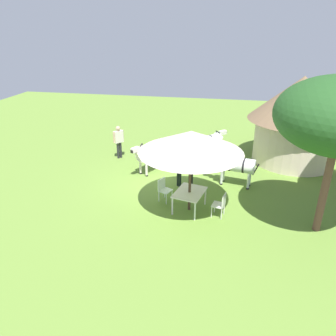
{
  "coord_description": "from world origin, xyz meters",
  "views": [
    {
      "loc": [
        12.48,
        2.84,
        6.32
      ],
      "look_at": [
        0.75,
        0.58,
        1.0
      ],
      "focal_mm": 34.38,
      "sensor_mm": 36.0,
      "label": 1
    }
  ],
  "objects_px": {
    "guest_behind_table": "(179,166)",
    "zebra_nearest_camera": "(151,151)",
    "thatched_hut": "(298,116)",
    "shade_umbrella": "(191,142)",
    "patio_dining_table": "(190,194)",
    "standing_watcher": "(119,139)",
    "patio_chair_west_end": "(164,188)",
    "patio_chair_east_end": "(221,204)",
    "zebra_toward_hut": "(206,143)",
    "zebra_by_umbrella": "(235,165)",
    "guest_beside_umbrella": "(191,166)"
  },
  "relations": [
    {
      "from": "zebra_toward_hut",
      "to": "zebra_by_umbrella",
      "type": "bearing_deg",
      "value": -11.67
    },
    {
      "from": "patio_dining_table",
      "to": "zebra_by_umbrella",
      "type": "bearing_deg",
      "value": 145.62
    },
    {
      "from": "patio_chair_west_end",
      "to": "standing_watcher",
      "type": "height_order",
      "value": "standing_watcher"
    },
    {
      "from": "zebra_toward_hut",
      "to": "zebra_nearest_camera",
      "type": "bearing_deg",
      "value": -96.75
    },
    {
      "from": "thatched_hut",
      "to": "shade_umbrella",
      "type": "height_order",
      "value": "thatched_hut"
    },
    {
      "from": "patio_chair_west_end",
      "to": "guest_beside_umbrella",
      "type": "distance_m",
      "value": 1.69
    },
    {
      "from": "guest_behind_table",
      "to": "zebra_toward_hut",
      "type": "bearing_deg",
      "value": 118.9
    },
    {
      "from": "guest_behind_table",
      "to": "patio_chair_west_end",
      "type": "bearing_deg",
      "value": -61.92
    },
    {
      "from": "guest_behind_table",
      "to": "patio_dining_table",
      "type": "bearing_deg",
      "value": -24.29
    },
    {
      "from": "shade_umbrella",
      "to": "guest_beside_umbrella",
      "type": "bearing_deg",
      "value": -174.33
    },
    {
      "from": "shade_umbrella",
      "to": "zebra_nearest_camera",
      "type": "distance_m",
      "value": 4.12
    },
    {
      "from": "thatched_hut",
      "to": "patio_dining_table",
      "type": "distance_m",
      "value": 7.42
    },
    {
      "from": "thatched_hut",
      "to": "guest_beside_umbrella",
      "type": "distance_m",
      "value": 6.17
    },
    {
      "from": "patio_dining_table",
      "to": "patio_chair_east_end",
      "type": "distance_m",
      "value": 1.19
    },
    {
      "from": "patio_dining_table",
      "to": "standing_watcher",
      "type": "height_order",
      "value": "standing_watcher"
    },
    {
      "from": "thatched_hut",
      "to": "zebra_nearest_camera",
      "type": "height_order",
      "value": "thatched_hut"
    },
    {
      "from": "guest_beside_umbrella",
      "to": "standing_watcher",
      "type": "xyz_separation_m",
      "value": [
        -2.53,
        -4.03,
        0.06
      ]
    },
    {
      "from": "guest_behind_table",
      "to": "zebra_nearest_camera",
      "type": "xyz_separation_m",
      "value": [
        -1.26,
        -1.53,
        0.06
      ]
    },
    {
      "from": "zebra_by_umbrella",
      "to": "zebra_toward_hut",
      "type": "xyz_separation_m",
      "value": [
        -2.4,
        -1.43,
        0.05
      ]
    },
    {
      "from": "guest_beside_umbrella",
      "to": "guest_behind_table",
      "type": "xyz_separation_m",
      "value": [
        0.08,
        -0.49,
        -0.01
      ]
    },
    {
      "from": "patio_chair_west_end",
      "to": "zebra_nearest_camera",
      "type": "relative_size",
      "value": 0.46
    },
    {
      "from": "patio_chair_west_end",
      "to": "standing_watcher",
      "type": "distance_m",
      "value": 5.04
    },
    {
      "from": "thatched_hut",
      "to": "zebra_by_umbrella",
      "type": "height_order",
      "value": "thatched_hut"
    },
    {
      "from": "guest_beside_umbrella",
      "to": "thatched_hut",
      "type": "bearing_deg",
      "value": -91.26
    },
    {
      "from": "patio_chair_west_end",
      "to": "zebra_by_umbrella",
      "type": "bearing_deg",
      "value": 149.94
    },
    {
      "from": "zebra_nearest_camera",
      "to": "guest_behind_table",
      "type": "bearing_deg",
      "value": 169.92
    },
    {
      "from": "thatched_hut",
      "to": "patio_chair_west_end",
      "type": "relative_size",
      "value": 5.33
    },
    {
      "from": "patio_chair_east_end",
      "to": "zebra_by_umbrella",
      "type": "relative_size",
      "value": 0.42
    },
    {
      "from": "shade_umbrella",
      "to": "guest_behind_table",
      "type": "relative_size",
      "value": 2.31
    },
    {
      "from": "shade_umbrella",
      "to": "thatched_hut",
      "type": "bearing_deg",
      "value": 141.63
    },
    {
      "from": "guest_behind_table",
      "to": "zebra_toward_hut",
      "type": "relative_size",
      "value": 0.86
    },
    {
      "from": "thatched_hut",
      "to": "guest_beside_umbrella",
      "type": "bearing_deg",
      "value": -50.95
    },
    {
      "from": "shade_umbrella",
      "to": "zebra_nearest_camera",
      "type": "relative_size",
      "value": 1.88
    },
    {
      "from": "patio_dining_table",
      "to": "patio_chair_west_end",
      "type": "distance_m",
      "value": 1.19
    },
    {
      "from": "patio_chair_east_end",
      "to": "zebra_nearest_camera",
      "type": "xyz_separation_m",
      "value": [
        -3.33,
        -3.36,
        0.5
      ]
    },
    {
      "from": "patio_chair_east_end",
      "to": "zebra_nearest_camera",
      "type": "bearing_deg",
      "value": 58.21
    },
    {
      "from": "shade_umbrella",
      "to": "patio_chair_west_end",
      "type": "distance_m",
      "value": 2.46
    },
    {
      "from": "standing_watcher",
      "to": "guest_beside_umbrella",
      "type": "bearing_deg",
      "value": 97.21
    },
    {
      "from": "zebra_toward_hut",
      "to": "patio_chair_west_end",
      "type": "bearing_deg",
      "value": -58.97
    },
    {
      "from": "patio_dining_table",
      "to": "guest_behind_table",
      "type": "relative_size",
      "value": 0.94
    },
    {
      "from": "standing_watcher",
      "to": "guest_behind_table",
      "type": "bearing_deg",
      "value": 92.96
    },
    {
      "from": "guest_beside_umbrella",
      "to": "zebra_toward_hut",
      "type": "relative_size",
      "value": 0.87
    },
    {
      "from": "shade_umbrella",
      "to": "patio_chair_west_end",
      "type": "bearing_deg",
      "value": -115.16
    },
    {
      "from": "zebra_toward_hut",
      "to": "patio_chair_east_end",
      "type": "bearing_deg",
      "value": -31.7
    },
    {
      "from": "zebra_nearest_camera",
      "to": "zebra_toward_hut",
      "type": "relative_size",
      "value": 1.06
    },
    {
      "from": "guest_behind_table",
      "to": "standing_watcher",
      "type": "xyz_separation_m",
      "value": [
        -2.61,
        -3.54,
        0.07
      ]
    },
    {
      "from": "patio_dining_table",
      "to": "zebra_nearest_camera",
      "type": "xyz_separation_m",
      "value": [
        -3.06,
        -2.2,
        0.36
      ]
    },
    {
      "from": "zebra_by_umbrella",
      "to": "zebra_toward_hut",
      "type": "bearing_deg",
      "value": 41.87
    },
    {
      "from": "guest_behind_table",
      "to": "patio_chair_east_end",
      "type": "bearing_deg",
      "value": -3.29
    },
    {
      "from": "patio_dining_table",
      "to": "standing_watcher",
      "type": "distance_m",
      "value": 6.11
    }
  ]
}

